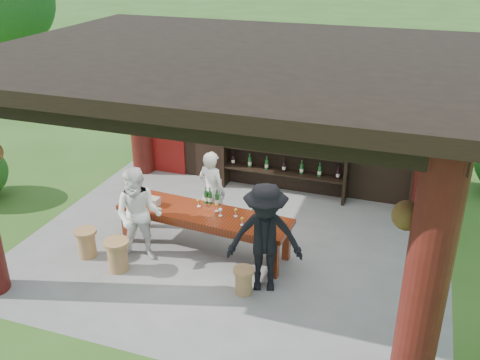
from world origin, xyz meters
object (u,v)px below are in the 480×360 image
(stool_near_left, at_px, (117,254))
(stool_far_left, at_px, (86,242))
(tasting_table, at_px, (204,218))
(stool_near_right, at_px, (244,280))
(napkin_basket, at_px, (152,201))
(wine_shelf, at_px, (285,141))
(host, at_px, (212,191))
(guest_man, at_px, (265,238))
(guest_woman, at_px, (139,215))

(stool_near_left, relative_size, stool_far_left, 1.08)
(tasting_table, xyz_separation_m, stool_far_left, (-1.84, -0.86, -0.36))
(stool_near_right, distance_m, napkin_basket, 2.30)
(wine_shelf, bearing_deg, stool_far_left, -125.89)
(tasting_table, relative_size, stool_far_left, 6.14)
(wine_shelf, xyz_separation_m, stool_near_left, (-1.84, -3.74, -0.90))
(host, bearing_deg, guest_man, 151.39)
(tasting_table, bearing_deg, stool_near_right, -42.50)
(tasting_table, distance_m, guest_woman, 1.12)
(tasting_table, bearing_deg, guest_man, -29.13)
(stool_near_left, xyz_separation_m, host, (0.97, 1.79, 0.49))
(tasting_table, xyz_separation_m, stool_near_right, (1.06, -0.97, -0.40))
(stool_near_right, distance_m, guest_woman, 2.10)
(stool_near_left, distance_m, guest_woman, 0.73)
(host, bearing_deg, stool_far_left, 60.08)
(wine_shelf, height_order, guest_woman, wine_shelf)
(host, bearing_deg, stool_near_left, 78.22)
(wine_shelf, height_order, stool_near_left, wine_shelf)
(wine_shelf, bearing_deg, guest_man, -80.14)
(stool_near_left, height_order, guest_woman, guest_woman)
(tasting_table, bearing_deg, guest_woman, -146.58)
(guest_woman, relative_size, napkin_basket, 6.45)
(stool_near_right, bearing_deg, tasting_table, 137.50)
(wine_shelf, xyz_separation_m, napkin_basket, (-1.69, -2.73, -0.37))
(wine_shelf, distance_m, napkin_basket, 3.23)
(stool_far_left, bearing_deg, stool_near_left, -14.61)
(stool_near_right, bearing_deg, guest_man, 42.27)
(tasting_table, relative_size, napkin_basket, 12.06)
(wine_shelf, bearing_deg, stool_near_left, -116.23)
(host, relative_size, guest_man, 0.87)
(wine_shelf, height_order, tasting_table, wine_shelf)
(stool_near_left, height_order, napkin_basket, napkin_basket)
(napkin_basket, bearing_deg, stool_far_left, -136.94)
(guest_man, height_order, napkin_basket, guest_man)
(stool_near_left, height_order, stool_near_right, stool_near_left)
(wine_shelf, xyz_separation_m, stool_near_right, (0.34, -3.66, -0.96))
(stool_near_left, distance_m, stool_near_right, 2.18)
(host, height_order, guest_man, guest_man)
(host, xyz_separation_m, guest_woman, (-0.78, -1.35, 0.05))
(stool_near_right, bearing_deg, guest_woman, 169.60)
(host, relative_size, napkin_basket, 6.04)
(stool_far_left, distance_m, guest_woman, 1.11)
(wine_shelf, bearing_deg, tasting_table, -105.05)
(wine_shelf, distance_m, guest_man, 3.48)
(guest_man, bearing_deg, stool_near_right, -153.67)
(tasting_table, relative_size, stool_near_left, 5.67)
(wine_shelf, relative_size, guest_woman, 1.61)
(wine_shelf, xyz_separation_m, guest_woman, (-1.64, -3.29, -0.35))
(stool_far_left, height_order, napkin_basket, napkin_basket)
(napkin_basket, bearing_deg, tasting_table, 2.48)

